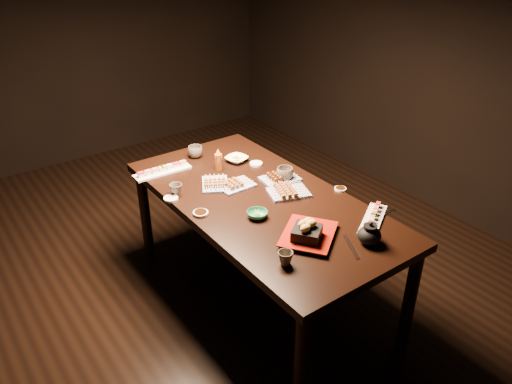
{
  "coord_description": "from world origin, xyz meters",
  "views": [
    {
      "loc": [
        -1.45,
        -2.38,
        2.2
      ],
      "look_at": [
        0.07,
        -0.29,
        0.77
      ],
      "focal_mm": 35.0,
      "sensor_mm": 36.0,
      "label": 1
    }
  ],
  "objects_px": {
    "yakitori_plate_center": "(236,183)",
    "teacup_mid_right": "(285,174)",
    "edamame_bowl_cream": "(237,159)",
    "condiment_bottle": "(218,159)",
    "teacup_near_left": "(285,258)",
    "sushi_platter_near": "(373,217)",
    "teapot": "(370,233)",
    "tempura_tray": "(309,228)",
    "yakitori_plate_right": "(289,189)",
    "teacup_far_right": "(195,152)",
    "teacup_far_left": "(176,190)",
    "sushi_platter_far": "(162,169)",
    "dining_table": "(261,250)",
    "edamame_bowl_green": "(257,214)",
    "yakitori_plate_left": "(215,181)"
  },
  "relations": [
    {
      "from": "yakitori_plate_center",
      "to": "teacup_mid_right",
      "type": "xyz_separation_m",
      "value": [
        0.3,
        -0.11,
        0.01
      ]
    },
    {
      "from": "edamame_bowl_cream",
      "to": "condiment_bottle",
      "type": "bearing_deg",
      "value": -169.34
    },
    {
      "from": "teacup_near_left",
      "to": "yakitori_plate_center",
      "type": "bearing_deg",
      "value": 72.53
    },
    {
      "from": "sushi_platter_near",
      "to": "teapot",
      "type": "height_order",
      "value": "teapot"
    },
    {
      "from": "yakitori_plate_center",
      "to": "condiment_bottle",
      "type": "relative_size",
      "value": 1.46
    },
    {
      "from": "tempura_tray",
      "to": "teacup_mid_right",
      "type": "distance_m",
      "value": 0.65
    },
    {
      "from": "edamame_bowl_cream",
      "to": "yakitori_plate_right",
      "type": "bearing_deg",
      "value": -90.06
    },
    {
      "from": "sushi_platter_near",
      "to": "teacup_far_right",
      "type": "xyz_separation_m",
      "value": [
        -0.37,
        1.28,
        0.02
      ]
    },
    {
      "from": "condiment_bottle",
      "to": "yakitori_plate_right",
      "type": "bearing_deg",
      "value": -72.74
    },
    {
      "from": "teacup_far_left",
      "to": "condiment_bottle",
      "type": "xyz_separation_m",
      "value": [
        0.39,
        0.14,
        0.04
      ]
    },
    {
      "from": "sushi_platter_far",
      "to": "teacup_far_left",
      "type": "height_order",
      "value": "teacup_far_left"
    },
    {
      "from": "yakitori_plate_right",
      "to": "teacup_far_right",
      "type": "relative_size",
      "value": 2.33
    },
    {
      "from": "condiment_bottle",
      "to": "dining_table",
      "type": "bearing_deg",
      "value": -90.48
    },
    {
      "from": "edamame_bowl_green",
      "to": "sushi_platter_far",
      "type": "bearing_deg",
      "value": 102.12
    },
    {
      "from": "sushi_platter_near",
      "to": "teacup_far_right",
      "type": "relative_size",
      "value": 3.44
    },
    {
      "from": "dining_table",
      "to": "condiment_bottle",
      "type": "distance_m",
      "value": 0.65
    },
    {
      "from": "sushi_platter_far",
      "to": "condiment_bottle",
      "type": "height_order",
      "value": "condiment_bottle"
    },
    {
      "from": "condiment_bottle",
      "to": "teacup_far_left",
      "type": "bearing_deg",
      "value": -160.06
    },
    {
      "from": "tempura_tray",
      "to": "teapot",
      "type": "bearing_deg",
      "value": -81.04
    },
    {
      "from": "edamame_bowl_green",
      "to": "teacup_far_right",
      "type": "height_order",
      "value": "teacup_far_right"
    },
    {
      "from": "teacup_far_right",
      "to": "teacup_far_left",
      "type": "bearing_deg",
      "value": -132.2
    },
    {
      "from": "edamame_bowl_cream",
      "to": "teacup_near_left",
      "type": "relative_size",
      "value": 1.88
    },
    {
      "from": "teacup_far_right",
      "to": "condiment_bottle",
      "type": "xyz_separation_m",
      "value": [
        0.03,
        -0.26,
        0.03
      ]
    },
    {
      "from": "edamame_bowl_green",
      "to": "condiment_bottle",
      "type": "xyz_separation_m",
      "value": [
        0.15,
        0.63,
        0.06
      ]
    },
    {
      "from": "teacup_mid_right",
      "to": "teapot",
      "type": "distance_m",
      "value": 0.8
    },
    {
      "from": "yakitori_plate_left",
      "to": "edamame_bowl_cream",
      "type": "bearing_deg",
      "value": -26.26
    },
    {
      "from": "dining_table",
      "to": "yakitori_plate_center",
      "type": "distance_m",
      "value": 0.45
    },
    {
      "from": "teacup_mid_right",
      "to": "edamame_bowl_cream",
      "type": "bearing_deg",
      "value": 103.45
    },
    {
      "from": "dining_table",
      "to": "edamame_bowl_green",
      "type": "bearing_deg",
      "value": -144.15
    },
    {
      "from": "teacup_mid_right",
      "to": "teacup_far_right",
      "type": "xyz_separation_m",
      "value": [
        -0.28,
        0.62,
        -0.0
      ]
    },
    {
      "from": "dining_table",
      "to": "tempura_tray",
      "type": "height_order",
      "value": "tempura_tray"
    },
    {
      "from": "edamame_bowl_cream",
      "to": "condiment_bottle",
      "type": "height_order",
      "value": "condiment_bottle"
    },
    {
      "from": "teacup_far_left",
      "to": "tempura_tray",
      "type": "bearing_deg",
      "value": -67.21
    },
    {
      "from": "teapot",
      "to": "edamame_bowl_green",
      "type": "bearing_deg",
      "value": 96.0
    },
    {
      "from": "yakitori_plate_right",
      "to": "yakitori_plate_left",
      "type": "distance_m",
      "value": 0.46
    },
    {
      "from": "teacup_mid_right",
      "to": "condiment_bottle",
      "type": "height_order",
      "value": "condiment_bottle"
    },
    {
      "from": "yakitori_plate_right",
      "to": "teacup_mid_right",
      "type": "xyz_separation_m",
      "value": [
        0.1,
        0.15,
        0.01
      ]
    },
    {
      "from": "dining_table",
      "to": "tempura_tray",
      "type": "relative_size",
      "value": 5.68
    },
    {
      "from": "sushi_platter_far",
      "to": "teapot",
      "type": "xyz_separation_m",
      "value": [
        0.48,
        -1.33,
        0.04
      ]
    },
    {
      "from": "sushi_platter_far",
      "to": "yakitori_plate_right",
      "type": "xyz_separation_m",
      "value": [
        0.48,
        -0.7,
        0.01
      ]
    },
    {
      "from": "tempura_tray",
      "to": "teapot",
      "type": "xyz_separation_m",
      "value": [
        0.21,
        -0.22,
        0.0
      ]
    },
    {
      "from": "yakitori_plate_center",
      "to": "teacup_far_right",
      "type": "relative_size",
      "value": 2.13
    },
    {
      "from": "tempura_tray",
      "to": "yakitori_plate_left",
      "type": "bearing_deg",
      "value": 60.95
    },
    {
      "from": "sushi_platter_near",
      "to": "teacup_far_right",
      "type": "height_order",
      "value": "teacup_far_right"
    },
    {
      "from": "sushi_platter_far",
      "to": "tempura_tray",
      "type": "xyz_separation_m",
      "value": [
        0.27,
        -1.12,
        0.04
      ]
    },
    {
      "from": "yakitori_plate_right",
      "to": "teacup_near_left",
      "type": "distance_m",
      "value": 0.69
    },
    {
      "from": "yakitori_plate_right",
      "to": "edamame_bowl_cream",
      "type": "relative_size",
      "value": 1.67
    },
    {
      "from": "teacup_far_left",
      "to": "yakitori_plate_left",
      "type": "bearing_deg",
      "value": -7.5
    },
    {
      "from": "yakitori_plate_right",
      "to": "edamame_bowl_cream",
      "type": "height_order",
      "value": "yakitori_plate_right"
    },
    {
      "from": "sushi_platter_far",
      "to": "yakitori_plate_left",
      "type": "relative_size",
      "value": 1.77
    }
  ]
}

